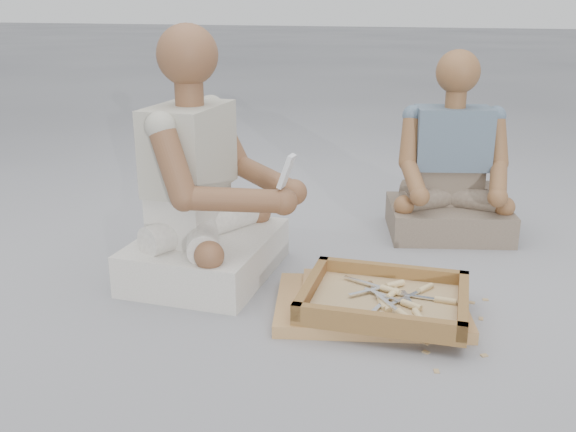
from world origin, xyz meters
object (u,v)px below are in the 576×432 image
at_px(craftsman, 203,195).
at_px(companion, 451,175).
at_px(tool_tray, 385,300).
at_px(carved_panel, 370,306).

distance_m(craftsman, companion, 1.15).
bearing_deg(companion, tool_tray, 67.27).
xyz_separation_m(carved_panel, craftsman, (-0.67, 0.09, 0.30)).
xyz_separation_m(tool_tray, companion, (0.08, 0.94, 0.21)).
bearing_deg(tool_tray, craftsman, 170.85).
relative_size(craftsman, companion, 1.15).
bearing_deg(companion, carved_panel, 63.75).
bearing_deg(craftsman, tool_tray, 77.12).
xyz_separation_m(carved_panel, tool_tray, (0.05, -0.03, 0.04)).
relative_size(tool_tray, craftsman, 0.61).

